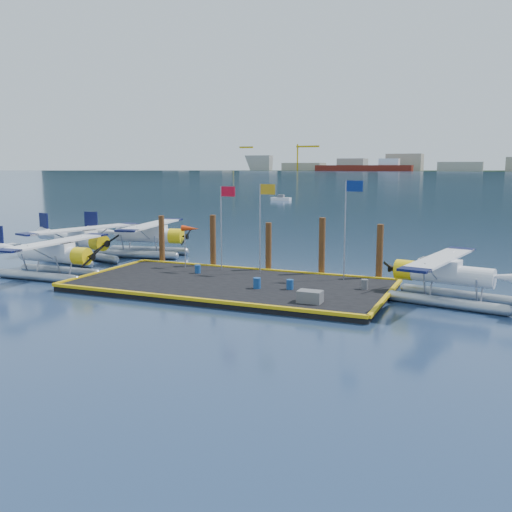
# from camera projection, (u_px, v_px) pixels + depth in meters

# --- Properties ---
(ground) EXTENTS (4000.00, 4000.00, 0.00)m
(ground) POSITION_uv_depth(u_px,v_px,m) (230.00, 289.00, 36.77)
(ground) COLOR navy
(ground) RESTS_ON ground
(dock) EXTENTS (20.00, 10.00, 0.40)m
(dock) POSITION_uv_depth(u_px,v_px,m) (230.00, 285.00, 36.74)
(dock) COLOR black
(dock) RESTS_ON ground
(dock_bumpers) EXTENTS (20.25, 10.25, 0.18)m
(dock_bumpers) POSITION_uv_depth(u_px,v_px,m) (230.00, 281.00, 36.69)
(dock_bumpers) COLOR gold
(dock_bumpers) RESTS_ON dock
(seaplane_a) EXTENTS (8.99, 9.90, 3.53)m
(seaplane_a) POSITION_uv_depth(u_px,v_px,m) (52.00, 257.00, 39.98)
(seaplane_a) COLOR #90979E
(seaplane_a) RESTS_ON ground
(seaplane_b) EXTENTS (9.84, 10.57, 3.77)m
(seaplane_b) POSITION_uv_depth(u_px,v_px,m) (80.00, 242.00, 46.71)
(seaplane_b) COLOR #90979E
(seaplane_b) RESTS_ON ground
(seaplane_c) EXTENTS (9.81, 10.76, 3.80)m
(seaplane_c) POSITION_uv_depth(u_px,v_px,m) (147.00, 237.00, 49.73)
(seaplane_c) COLOR #90979E
(seaplane_c) RESTS_ON ground
(seaplane_d) EXTENTS (9.08, 9.89, 3.50)m
(seaplane_d) POSITION_uv_depth(u_px,v_px,m) (446.00, 277.00, 32.64)
(seaplane_d) COLOR #90979E
(seaplane_d) RESTS_ON ground
(drum_0) EXTENTS (0.41, 0.41, 0.58)m
(drum_0) POSITION_uv_depth(u_px,v_px,m) (198.00, 269.00, 39.86)
(drum_0) COLOR navy
(drum_0) RESTS_ON dock
(drum_1) EXTENTS (0.43, 0.43, 0.60)m
(drum_1) POSITION_uv_depth(u_px,v_px,m) (290.00, 284.00, 34.62)
(drum_1) COLOR navy
(drum_1) RESTS_ON dock
(drum_2) EXTENTS (0.47, 0.47, 0.66)m
(drum_2) POSITION_uv_depth(u_px,v_px,m) (257.00, 283.00, 34.90)
(drum_2) COLOR navy
(drum_2) RESTS_ON dock
(drum_4) EXTENTS (0.43, 0.43, 0.61)m
(drum_4) POSITION_uv_depth(u_px,v_px,m) (365.00, 284.00, 34.65)
(drum_4) COLOR #58585D
(drum_4) RESTS_ON dock
(crate) EXTENTS (1.33, 0.88, 0.66)m
(crate) POSITION_uv_depth(u_px,v_px,m) (310.00, 297.00, 31.27)
(crate) COLOR #58585D
(crate) RESTS_ON dock
(flagpole_red) EXTENTS (1.14, 0.08, 6.00)m
(flagpole_red) POSITION_uv_depth(u_px,v_px,m) (224.00, 215.00, 40.42)
(flagpole_red) COLOR #98979F
(flagpole_red) RESTS_ON dock
(flagpole_yellow) EXTENTS (1.14, 0.08, 6.20)m
(flagpole_yellow) POSITION_uv_depth(u_px,v_px,m) (263.00, 215.00, 39.25)
(flagpole_yellow) COLOR #98979F
(flagpole_yellow) RESTS_ON dock
(flagpole_blue) EXTENTS (1.14, 0.08, 6.50)m
(flagpole_blue) POSITION_uv_depth(u_px,v_px,m) (348.00, 215.00, 36.92)
(flagpole_blue) COLOR #98979F
(flagpole_blue) RESTS_ON dock
(windsock) EXTENTS (1.40, 0.44, 3.12)m
(windsock) POSITION_uv_depth(u_px,v_px,m) (190.00, 230.00, 41.65)
(windsock) COLOR #98979F
(windsock) RESTS_ON dock
(piling_0) EXTENTS (0.44, 0.44, 4.00)m
(piling_0) POSITION_uv_depth(u_px,v_px,m) (162.00, 241.00, 44.63)
(piling_0) COLOR #462314
(piling_0) RESTS_ON ground
(piling_1) EXTENTS (0.44, 0.44, 4.20)m
(piling_1) POSITION_uv_depth(u_px,v_px,m) (213.00, 243.00, 42.89)
(piling_1) COLOR #462314
(piling_1) RESTS_ON ground
(piling_2) EXTENTS (0.44, 0.44, 3.80)m
(piling_2) POSITION_uv_depth(u_px,v_px,m) (268.00, 249.00, 41.19)
(piling_2) COLOR #462314
(piling_2) RESTS_ON ground
(piling_3) EXTENTS (0.44, 0.44, 4.30)m
(piling_3) POSITION_uv_depth(u_px,v_px,m) (322.00, 248.00, 39.62)
(piling_3) COLOR #462314
(piling_3) RESTS_ON ground
(piling_4) EXTENTS (0.44, 0.44, 4.00)m
(piling_4) POSITION_uv_depth(u_px,v_px,m) (380.00, 254.00, 38.10)
(piling_4) COLOR #462314
(piling_4) RESTS_ON ground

